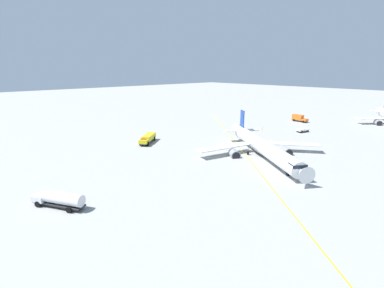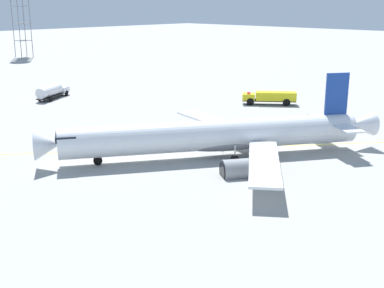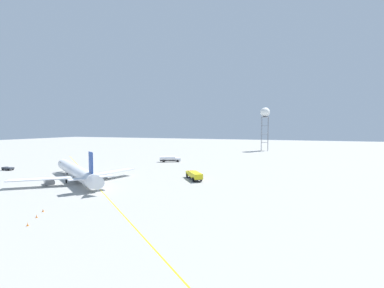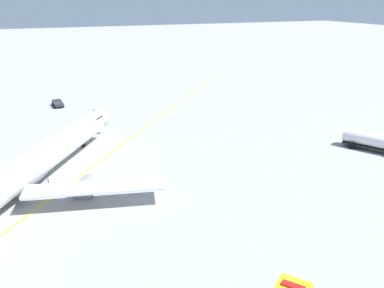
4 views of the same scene
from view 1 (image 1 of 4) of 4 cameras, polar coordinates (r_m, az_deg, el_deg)
name	(u,v)px [view 1 (image 1 of 4)]	position (r m, az deg, el deg)	size (l,w,h in m)	color
ground_plane	(257,154)	(80.34, 13.34, -2.13)	(600.00, 600.00, 0.00)	#9E9E99
airliner_main	(261,146)	(78.80, 14.17, -0.48)	(31.65, 39.22, 10.97)	white
fire_tender_truck	(148,138)	(91.40, -9.12, 1.21)	(9.73, 8.41, 2.50)	#232326
catering_truck_truck	(299,118)	(135.96, 21.26, 5.04)	(3.27, 7.40, 3.10)	#232326
pushback_tug_truck	(302,130)	(113.66, 21.86, 2.69)	(5.02, 3.45, 1.30)	#232326
fuel_tanker_truck	(60,199)	(54.16, -25.65, -10.20)	(6.91, 9.75, 2.87)	#232326
taxiway_centreline	(250,160)	(75.11, 11.81, -3.26)	(97.65, 117.84, 0.01)	yellow
safety_cone_near	(262,131)	(108.89, 14.27, 2.53)	(0.36, 0.36, 0.55)	orange
safety_cone_mid	(262,130)	(112.33, 14.28, 2.91)	(0.36, 0.36, 0.55)	orange
safety_cone_far	(262,127)	(116.41, 14.29, 3.34)	(0.36, 0.36, 0.55)	orange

